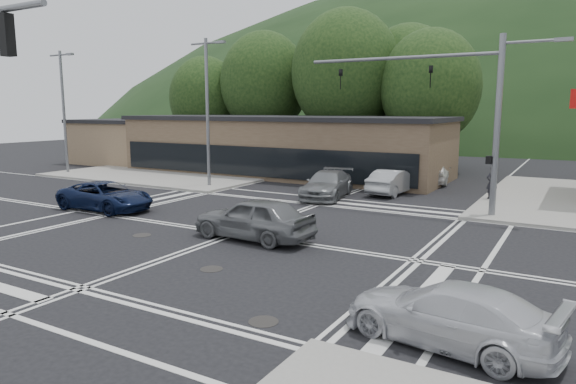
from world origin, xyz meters
The scene contains 20 objects.
ground centered at (0.00, 0.00, 0.00)m, with size 120.00×120.00×0.00m, color black.
sidewalk_nw centered at (-15.00, 15.00, 0.07)m, with size 16.00×16.00×0.15m, color gray.
commercial_row centered at (-8.00, 17.00, 2.00)m, with size 24.00×8.00×4.00m, color brown.
commercial_nw centered at (-24.00, 17.00, 1.80)m, with size 8.00×7.00×3.60m, color #846B4F.
hill_north centered at (0.00, 90.00, 0.00)m, with size 252.00×126.00×140.00m, color #1A3116.
tree_n_a centered at (-14.00, 24.00, 7.14)m, with size 8.00×8.00×11.75m.
tree_n_b centered at (-6.00, 24.00, 7.79)m, with size 9.00×9.00×12.98m.
tree_n_c centered at (1.00, 24.00, 6.49)m, with size 7.60×7.60×10.87m.
tree_n_d centered at (-20.00, 23.00, 5.84)m, with size 6.80×6.80×9.76m.
tree_n_e centered at (-2.00, 28.00, 7.14)m, with size 8.40×8.40×11.98m.
streetlight_nw centered at (-8.44, 9.00, 5.05)m, with size 2.50×0.25×9.00m.
streetlight_w centered at (-21.94, 9.00, 5.05)m, with size 2.50×0.25×9.00m.
signal_mast_ne centered at (6.95, 8.20, 5.07)m, with size 11.65×0.30×8.00m.
car_blue_west centered at (-8.26, 0.79, 0.69)m, with size 2.28×4.94×1.37m, color #0C1737.
car_grey_center centered at (1.09, -0.30, 0.80)m, with size 1.90×4.72×1.61m, color slate.
car_silver_east centered at (9.43, -5.50, 0.65)m, with size 1.81×4.45×1.29m, color silver.
car_queue_a centered at (2.22, 12.28, 0.71)m, with size 1.50×4.31×1.42m, color #9A9DA1.
car_queue_b centered at (3.24, 17.73, 0.78)m, with size 1.84×4.57×1.56m, color silver.
car_northbound centered at (-0.50, 9.28, 0.73)m, with size 2.05×5.04×1.46m, color slate.
pedestrian centered at (7.50, 12.57, 1.01)m, with size 0.62×0.41×1.71m, color black.
Camera 1 is at (11.59, -15.88, 4.85)m, focal length 32.00 mm.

